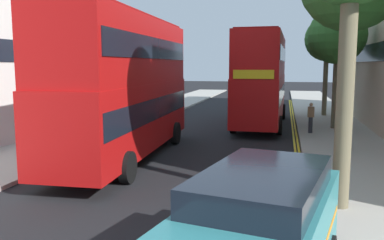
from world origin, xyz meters
TOP-DOWN VIEW (x-y plane):
  - sidewalk_right at (6.50, 16.00)m, footprint 4.00×80.00m
  - sidewalk_left at (-6.50, 16.00)m, footprint 4.00×80.00m
  - kerb_line_outer at (4.40, 14.00)m, footprint 0.10×56.00m
  - kerb_line_inner at (4.24, 14.00)m, footprint 0.10×56.00m
  - double_decker_bus_away at (-2.47, 12.11)m, footprint 3.05×10.88m
  - double_decker_bus_oncoming at (2.32, 22.58)m, footprint 2.98×10.86m
  - taxi_minivan at (3.36, 2.98)m, footprint 2.84×5.10m
  - pedestrian_far at (5.11, 19.36)m, footprint 0.34×0.22m
  - street_tree_near at (6.53, 27.63)m, footprint 3.11×3.11m
  - street_tree_far at (6.50, 21.43)m, footprint 3.23×3.23m

SIDE VIEW (x-z plane):
  - kerb_line_outer at x=4.40m, z-range 0.00..0.01m
  - kerb_line_inner at x=4.24m, z-range 0.00..0.01m
  - sidewalk_right at x=6.50m, z-range 0.00..0.14m
  - sidewalk_left at x=-6.50m, z-range 0.00..0.14m
  - pedestrian_far at x=5.11m, z-range 0.18..1.80m
  - taxi_minivan at x=3.36m, z-range 0.01..2.13m
  - double_decker_bus_away at x=-2.47m, z-range 0.21..5.85m
  - double_decker_bus_oncoming at x=2.32m, z-range 0.21..5.85m
  - street_tree_far at x=6.50m, z-range 1.93..8.81m
  - street_tree_near at x=6.53m, z-range 2.02..8.99m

